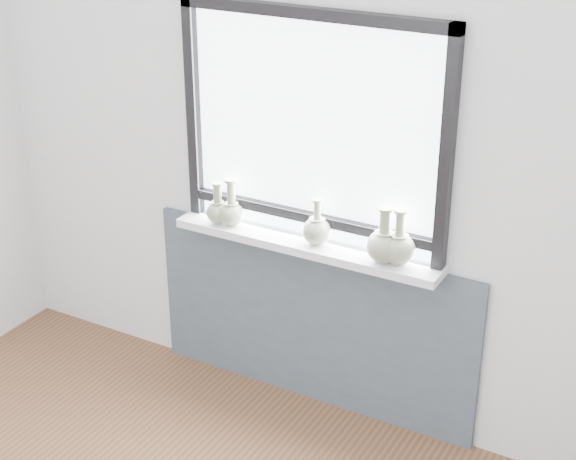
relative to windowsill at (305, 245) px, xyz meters
The scene contains 9 objects.
back_wall 0.43m from the windowsill, 90.00° to the left, with size 3.60×0.02×2.60m, color silver.
apron_panel 0.46m from the windowsill, 90.00° to the left, with size 1.70×0.03×0.86m, color #485560.
windowsill is the anchor object (origin of this frame).
window 0.56m from the windowsill, 90.00° to the left, with size 1.30×0.06×1.05m.
vase_a 0.47m from the windowsill, behind, with size 0.11×0.11×0.20m.
vase_b 0.40m from the windowsill, behind, with size 0.12×0.12×0.23m.
vase_c 0.11m from the windowsill, ahead, with size 0.14×0.14×0.22m.
vase_d 0.41m from the windowsill, ahead, with size 0.15×0.15×0.25m.
vase_e 0.47m from the windowsill, ahead, with size 0.15×0.15×0.25m.
Camera 1 is at (1.71, -1.51, 2.64)m, focal length 55.00 mm.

